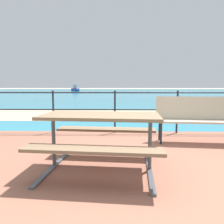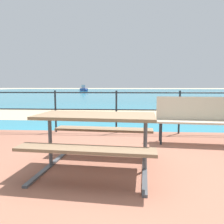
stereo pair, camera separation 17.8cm
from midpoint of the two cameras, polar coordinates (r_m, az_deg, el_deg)
The scene contains 8 objects.
ground_plane at distance 2.90m, azimuth -1.42°, elevation -16.99°, with size 240.00×240.00×0.00m, color beige.
patio_paving at distance 2.89m, azimuth -1.42°, elevation -16.44°, with size 6.40×5.20×0.06m, color #935B47.
sea_water at distance 42.67m, azimuth 0.98°, elevation 5.29°, with size 90.00×90.00×0.01m, color teal.
beach_strip at distance 8.79m, azimuth 0.34°, elevation -0.77°, with size 54.00×3.49×0.01m, color tan.
picnic_table at distance 2.88m, azimuth -4.81°, elevation -4.26°, with size 1.66×1.51×0.74m.
park_bench at distance 4.56m, azimuth 20.51°, elevation -0.87°, with size 1.63×0.56×0.91m.
railing_fence at distance 5.13m, azimuth -0.22°, elevation 1.61°, with size 5.94×0.04×1.01m.
boat_near at distance 50.83m, azimuth -9.77°, elevation 5.96°, with size 2.44×3.84×1.46m.
Camera 1 is at (0.03, -2.66, 1.17)m, focal length 34.67 mm.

